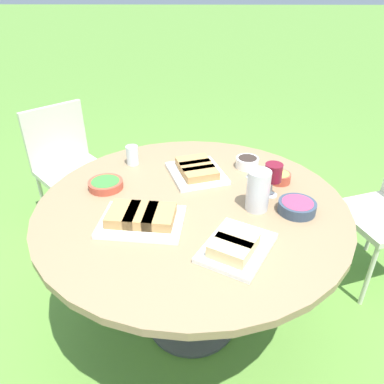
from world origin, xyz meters
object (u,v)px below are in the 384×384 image
dining_table (192,221)px  chair_far_back (67,160)px  wine_glass (273,173)px  water_pitcher (258,190)px

dining_table → chair_far_back: chair_far_back is taller
chair_far_back → wine_glass: (-1.27, 0.87, 0.37)m
dining_table → chair_far_back: 1.32m
water_pitcher → wine_glass: size_ratio=1.14×
wine_glass → chair_far_back: bearing=-34.5°
dining_table → water_pitcher: size_ratio=7.55×
dining_table → wine_glass: wine_glass is taller
water_pitcher → dining_table: bearing=-7.4°
chair_far_back → wine_glass: bearing=145.5°
water_pitcher → wine_glass: (-0.08, -0.11, 0.02)m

